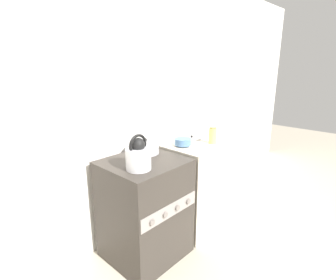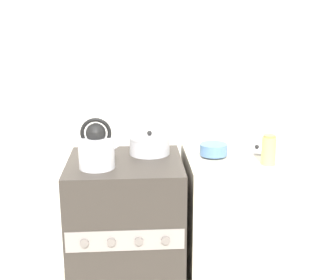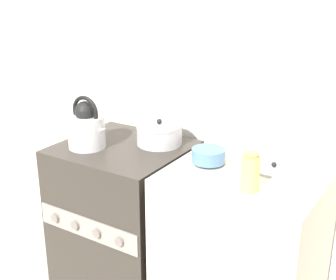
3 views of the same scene
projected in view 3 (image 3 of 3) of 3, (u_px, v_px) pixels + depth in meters
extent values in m
cube|color=silver|center=(163.00, 59.00, 2.54)|extent=(7.00, 0.06, 2.50)
cube|color=#332D28|center=(125.00, 221.00, 2.51)|extent=(0.63, 0.58, 0.86)
cube|color=gray|center=(87.00, 228.00, 2.25)|extent=(0.60, 0.01, 0.11)
cylinder|color=slate|center=(55.00, 218.00, 2.34)|extent=(0.04, 0.02, 0.04)
cylinder|color=slate|center=(75.00, 225.00, 2.27)|extent=(0.04, 0.02, 0.04)
cylinder|color=slate|center=(97.00, 233.00, 2.20)|extent=(0.04, 0.02, 0.04)
cylinder|color=slate|center=(119.00, 242.00, 2.14)|extent=(0.04, 0.02, 0.04)
cube|color=beige|center=(242.00, 259.00, 2.18)|extent=(0.67, 0.60, 0.88)
cylinder|color=silver|center=(87.00, 132.00, 2.33)|extent=(0.19, 0.19, 0.16)
sphere|color=black|center=(85.00, 111.00, 2.29)|extent=(0.10, 0.10, 0.10)
torus|color=black|center=(85.00, 112.00, 2.29)|extent=(0.16, 0.02, 0.16)
cone|color=silver|center=(100.00, 130.00, 2.27)|extent=(0.09, 0.04, 0.07)
cylinder|color=#B2B2B7|center=(159.00, 135.00, 2.38)|extent=(0.23, 0.23, 0.09)
cylinder|color=#B2B2B7|center=(159.00, 125.00, 2.36)|extent=(0.24, 0.24, 0.01)
sphere|color=black|center=(159.00, 121.00, 2.36)|extent=(0.03, 0.03, 0.03)
cylinder|color=#4C729E|center=(208.00, 163.00, 2.11)|extent=(0.07, 0.07, 0.01)
cylinder|color=#4C729E|center=(208.00, 155.00, 2.10)|extent=(0.15, 0.15, 0.06)
cylinder|color=#E0CC66|center=(250.00, 174.00, 1.84)|extent=(0.07, 0.07, 0.15)
cylinder|color=#998C4C|center=(251.00, 155.00, 1.81)|extent=(0.06, 0.06, 0.01)
cylinder|color=#B2B2B7|center=(274.00, 168.00, 2.06)|extent=(0.20, 0.20, 0.01)
sphere|color=black|center=(274.00, 165.00, 2.06)|extent=(0.02, 0.02, 0.02)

